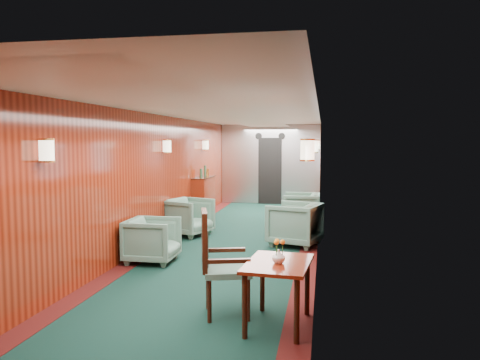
{
  "coord_description": "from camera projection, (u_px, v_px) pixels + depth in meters",
  "views": [
    {
      "loc": [
        1.58,
        -8.16,
        1.9
      ],
      "look_at": [
        0.0,
        0.7,
        1.15
      ],
      "focal_mm": 35.0,
      "sensor_mm": 36.0,
      "label": 1
    }
  ],
  "objects": [
    {
      "name": "dining_table",
      "position": [
        278.0,
        272.0,
        4.77
      ],
      "size": [
        0.71,
        0.95,
        0.67
      ],
      "rotation": [
        0.0,
        0.0,
        -0.09
      ],
      "color": "maroon",
      "rests_on": "ground"
    },
    {
      "name": "armchair_right_far",
      "position": [
        301.0,
        209.0,
        10.54
      ],
      "size": [
        0.82,
        0.8,
        0.74
      ],
      "primitive_type": "imported",
      "rotation": [
        0.0,
        0.0,
        -1.57
      ],
      "color": "#214D42",
      "rests_on": "ground"
    },
    {
      "name": "credenza",
      "position": [
        203.0,
        197.0,
        11.6
      ],
      "size": [
        0.36,
        1.14,
        1.3
      ],
      "color": "maroon",
      "rests_on": "ground"
    },
    {
      "name": "windows_right",
      "position": [
        318.0,
        167.0,
        8.31
      ],
      "size": [
        0.02,
        8.6,
        0.8
      ],
      "color": "silver",
      "rests_on": "ground"
    },
    {
      "name": "bulkhead",
      "position": [
        270.0,
        165.0,
        14.15
      ],
      "size": [
        2.98,
        0.17,
        2.39
      ],
      "color": "silver",
      "rests_on": "ground"
    },
    {
      "name": "armchair_left_near",
      "position": [
        152.0,
        240.0,
        7.34
      ],
      "size": [
        0.78,
        0.76,
        0.7
      ],
      "primitive_type": "imported",
      "rotation": [
        0.0,
        0.0,
        1.58
      ],
      "color": "#214D42",
      "rests_on": "ground"
    },
    {
      "name": "wall_sconces",
      "position": [
        239.0,
        147.0,
        8.85
      ],
      "size": [
        2.97,
        7.97,
        0.25
      ],
      "color": "beige",
      "rests_on": "ground"
    },
    {
      "name": "armchair_right_near",
      "position": [
        295.0,
        224.0,
        8.51
      ],
      "size": [
        1.07,
        1.06,
        0.79
      ],
      "primitive_type": "imported",
      "rotation": [
        0.0,
        0.0,
        -1.86
      ],
      "color": "#214D42",
      "rests_on": "ground"
    },
    {
      "name": "armchair_left_far",
      "position": [
        188.0,
        217.0,
        9.43
      ],
      "size": [
        1.05,
        1.04,
        0.75
      ],
      "primitive_type": "imported",
      "rotation": [
        0.0,
        0.0,
        1.21
      ],
      "color": "#214D42",
      "rests_on": "ground"
    },
    {
      "name": "flower_vase",
      "position": [
        279.0,
        256.0,
        4.71
      ],
      "size": [
        0.16,
        0.16,
        0.14
      ],
      "primitive_type": "imported",
      "rotation": [
        0.0,
        0.0,
        0.22
      ],
      "color": "white",
      "rests_on": "dining_table"
    },
    {
      "name": "room",
      "position": [
        233.0,
        156.0,
        8.31
      ],
      "size": [
        12.0,
        12.1,
        2.4
      ],
      "color": "black",
      "rests_on": "ground"
    },
    {
      "name": "side_chair",
      "position": [
        217.0,
        259.0,
        5.07
      ],
      "size": [
        0.63,
        0.65,
        1.16
      ],
      "rotation": [
        0.0,
        0.0,
        0.28
      ],
      "color": "#214D42",
      "rests_on": "ground"
    }
  ]
}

